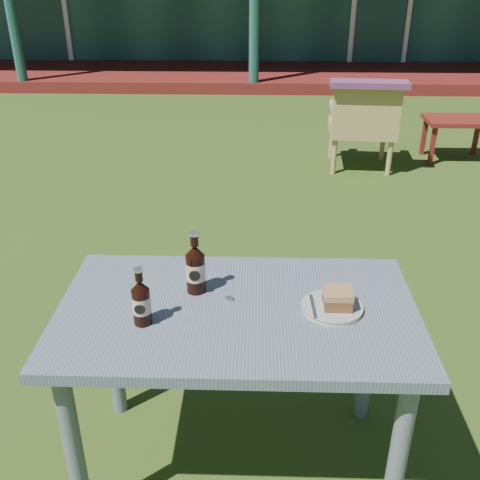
{
  "coord_description": "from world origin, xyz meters",
  "views": [
    {
      "loc": [
        0.06,
        -3.15,
        1.77
      ],
      "look_at": [
        0.0,
        -1.3,
        0.82
      ],
      "focal_mm": 42.0,
      "sensor_mm": 36.0,
      "label": 1
    }
  ],
  "objects_px": {
    "side_table": "(458,124)",
    "cola_bottle_near": "(195,268)",
    "plate": "(332,307)",
    "cake_slice": "(338,298)",
    "cola_bottle_far": "(141,302)",
    "cafe_table": "(237,333)",
    "armchair_left": "(363,122)"
  },
  "relations": [
    {
      "from": "side_table",
      "to": "cola_bottle_near",
      "type": "bearing_deg",
      "value": -120.36
    },
    {
      "from": "plate",
      "to": "side_table",
      "type": "xyz_separation_m",
      "value": [
        1.61,
        3.64,
        -0.39
      ]
    },
    {
      "from": "cake_slice",
      "to": "cola_bottle_far",
      "type": "xyz_separation_m",
      "value": [
        -0.63,
        -0.09,
        0.03
      ]
    },
    {
      "from": "cafe_table",
      "to": "cake_slice",
      "type": "xyz_separation_m",
      "value": [
        0.33,
        0.0,
        0.15
      ]
    },
    {
      "from": "plate",
      "to": "cola_bottle_far",
      "type": "bearing_deg",
      "value": -171.04
    },
    {
      "from": "cola_bottle_near",
      "to": "side_table",
      "type": "distance_m",
      "value": 4.13
    },
    {
      "from": "cafe_table",
      "to": "cola_bottle_far",
      "type": "height_order",
      "value": "cola_bottle_far"
    },
    {
      "from": "cola_bottle_far",
      "to": "side_table",
      "type": "xyz_separation_m",
      "value": [
        2.23,
        3.74,
        -0.46
      ]
    },
    {
      "from": "cola_bottle_near",
      "to": "cola_bottle_far",
      "type": "xyz_separation_m",
      "value": [
        -0.15,
        -0.19,
        -0.01
      ]
    },
    {
      "from": "plate",
      "to": "armchair_left",
      "type": "height_order",
      "value": "armchair_left"
    },
    {
      "from": "cafe_table",
      "to": "side_table",
      "type": "relative_size",
      "value": 2.0
    },
    {
      "from": "cake_slice",
      "to": "cola_bottle_far",
      "type": "distance_m",
      "value": 0.63
    },
    {
      "from": "side_table",
      "to": "cafe_table",
      "type": "bearing_deg",
      "value": -117.88
    },
    {
      "from": "cafe_table",
      "to": "cake_slice",
      "type": "distance_m",
      "value": 0.36
    },
    {
      "from": "cake_slice",
      "to": "cola_bottle_near",
      "type": "distance_m",
      "value": 0.49
    },
    {
      "from": "cake_slice",
      "to": "side_table",
      "type": "xyz_separation_m",
      "value": [
        1.6,
        3.64,
        -0.42
      ]
    },
    {
      "from": "plate",
      "to": "cola_bottle_far",
      "type": "distance_m",
      "value": 0.62
    },
    {
      "from": "cafe_table",
      "to": "plate",
      "type": "relative_size",
      "value": 5.88
    },
    {
      "from": "cola_bottle_far",
      "to": "side_table",
      "type": "distance_m",
      "value": 4.37
    },
    {
      "from": "cafe_table",
      "to": "plate",
      "type": "distance_m",
      "value": 0.33
    },
    {
      "from": "plate",
      "to": "cola_bottle_near",
      "type": "height_order",
      "value": "cola_bottle_near"
    },
    {
      "from": "cake_slice",
      "to": "cola_bottle_near",
      "type": "relative_size",
      "value": 0.4
    },
    {
      "from": "cola_bottle_near",
      "to": "cola_bottle_far",
      "type": "relative_size",
      "value": 1.14
    },
    {
      "from": "cafe_table",
      "to": "armchair_left",
      "type": "height_order",
      "value": "armchair_left"
    },
    {
      "from": "armchair_left",
      "to": "side_table",
      "type": "distance_m",
      "value": 0.98
    },
    {
      "from": "plate",
      "to": "armchair_left",
      "type": "bearing_deg",
      "value": 78.55
    },
    {
      "from": "cafe_table",
      "to": "cake_slice",
      "type": "bearing_deg",
      "value": 0.14
    },
    {
      "from": "cafe_table",
      "to": "cola_bottle_near",
      "type": "distance_m",
      "value": 0.26
    },
    {
      "from": "cake_slice",
      "to": "cola_bottle_near",
      "type": "height_order",
      "value": "cola_bottle_near"
    },
    {
      "from": "cake_slice",
      "to": "armchair_left",
      "type": "relative_size",
      "value": 0.12
    },
    {
      "from": "cola_bottle_near",
      "to": "armchair_left",
      "type": "bearing_deg",
      "value": 70.71
    },
    {
      "from": "cola_bottle_near",
      "to": "armchair_left",
      "type": "height_order",
      "value": "cola_bottle_near"
    }
  ]
}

